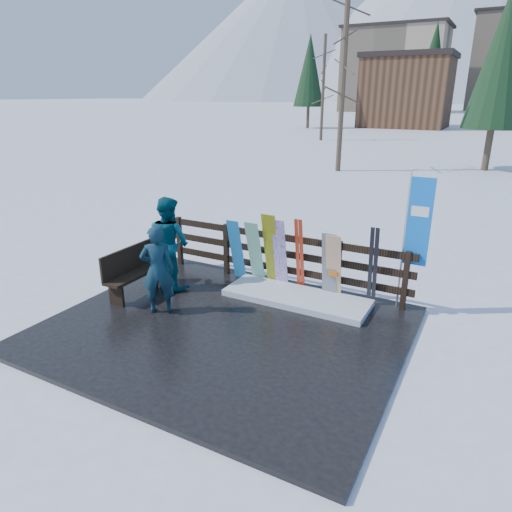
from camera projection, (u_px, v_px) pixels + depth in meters
The scene contains 18 objects.
ground at pixel (224, 331), 8.01m from camera, with size 700.00×700.00×0.00m, color white.
deck at pixel (224, 329), 7.99m from camera, with size 6.00×5.00×0.08m, color black.
fence at pixel (279, 255), 9.59m from camera, with size 5.60×0.10×1.15m.
snow_patch at pixel (296, 298), 8.99m from camera, with size 2.85×1.00×0.12m, color white.
bench at pixel (134, 270), 9.17m from camera, with size 0.41×1.50×0.97m.
snowboard_0 at pixel (237, 250), 9.80m from camera, with size 0.28×0.03×1.41m, color #2485C9.
snowboard_1 at pixel (255, 252), 9.59m from camera, with size 0.30×0.03×1.44m, color silver.
snowboard_2 at pixel (271, 251), 9.39m from camera, with size 0.30×0.03×1.64m, color #F8FF14.
snowboard_3 at pixel (280, 254), 9.31m from camera, with size 0.27×0.03×1.54m, color white.
snowboard_4 at pixel (329, 266), 8.86m from camera, with size 0.30×0.03×1.38m, color black.
snowboard_5 at pixel (334, 267), 8.83m from camera, with size 0.30×0.03×1.37m, color silver.
ski_pair_a at pixel (300, 255), 9.18m from camera, with size 0.16×0.30×1.56m.
ski_pair_b at pixel (373, 267), 8.52m from camera, with size 0.17×0.19×1.58m.
rental_flag at pixel (415, 227), 8.13m from camera, with size 0.45×0.04×2.60m.
person_front at pixel (158, 270), 8.28m from camera, with size 0.61×0.40×1.66m, color #154146.
person_back at pixel (169, 243), 9.37m from camera, with size 0.94×0.73×1.92m, color #0A4B5B.
resort_buildings at pixel (506, 66), 100.05m from camera, with size 73.00×87.60×22.60m.
mountains at pixel (503, 11), 268.44m from camera, with size 520.00×260.00×120.00m.
Camera 1 is at (3.86, -5.99, 3.92)m, focal length 32.00 mm.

